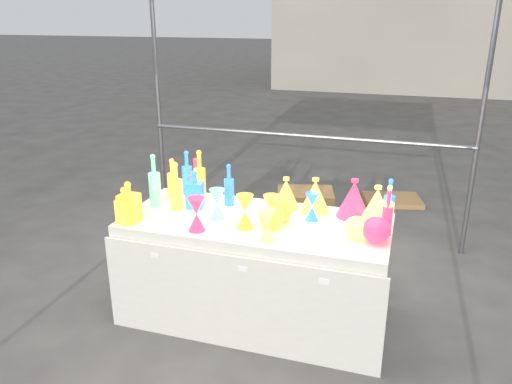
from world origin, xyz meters
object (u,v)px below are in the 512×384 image
(bottle_0, at_px, (173,179))
(display_table, at_px, (256,269))
(cardboard_box_closed, at_px, (305,210))
(lampshade_0, at_px, (286,193))
(decanter_0, at_px, (125,205))
(hourglass_0, at_px, (245,212))
(globe_0, at_px, (272,217))

(bottle_0, bearing_deg, display_table, -17.14)
(cardboard_box_closed, bearing_deg, lampshade_0, -98.80)
(decanter_0, height_order, hourglass_0, decanter_0)
(bottle_0, distance_m, globe_0, 0.92)
(display_table, xyz_separation_m, decanter_0, (-0.81, -0.30, 0.50))
(decanter_0, bearing_deg, lampshade_0, 44.64)
(display_table, height_order, hourglass_0, hourglass_0)
(bottle_0, xyz_separation_m, lampshade_0, (0.86, 0.06, -0.04))
(bottle_0, relative_size, globe_0, 1.84)
(hourglass_0, relative_size, globe_0, 1.34)
(globe_0, bearing_deg, bottle_0, 160.79)
(cardboard_box_closed, distance_m, bottle_0, 1.74)
(globe_0, bearing_deg, hourglass_0, -158.61)
(hourglass_0, bearing_deg, cardboard_box_closed, 88.92)
(display_table, relative_size, globe_0, 10.86)
(decanter_0, height_order, globe_0, decanter_0)
(bottle_0, bearing_deg, cardboard_box_closed, 62.75)
(display_table, height_order, lampshade_0, lampshade_0)
(bottle_0, distance_m, decanter_0, 0.53)
(display_table, relative_size, cardboard_box_closed, 3.32)
(cardboard_box_closed, height_order, hourglass_0, hourglass_0)
(decanter_0, distance_m, globe_0, 0.98)
(decanter_0, distance_m, hourglass_0, 0.80)
(display_table, bearing_deg, decanter_0, -159.56)
(decanter_0, bearing_deg, bottle_0, 93.44)
(display_table, bearing_deg, cardboard_box_closed, 89.80)
(cardboard_box_closed, bearing_deg, display_table, -104.59)
(decanter_0, relative_size, hourglass_0, 1.11)
(display_table, xyz_separation_m, bottle_0, (-0.72, 0.22, 0.53))
(display_table, height_order, cardboard_box_closed, display_table)
(cardboard_box_closed, relative_size, lampshade_0, 2.39)
(bottle_0, bearing_deg, lampshade_0, 4.03)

